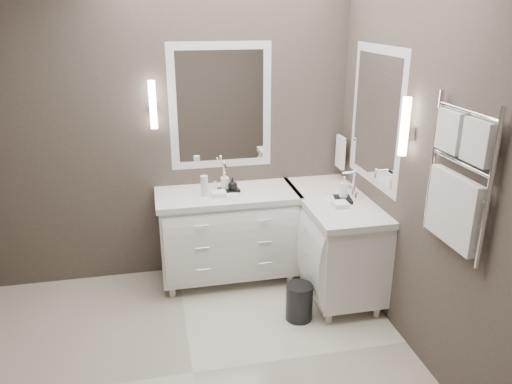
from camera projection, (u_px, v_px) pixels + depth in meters
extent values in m
cube|color=beige|center=(193.00, 373.00, 3.43)|extent=(3.20, 3.00, 0.01)
cube|color=#443C36|center=(170.00, 131.00, 4.34)|extent=(3.20, 0.01, 2.70)
cube|color=#443C36|center=(218.00, 344.00, 1.58)|extent=(3.20, 0.01, 2.70)
cube|color=#443C36|center=(428.00, 171.00, 3.28)|extent=(0.01, 3.00, 2.70)
cube|color=white|center=(228.00, 234.00, 4.48)|extent=(1.20, 0.55, 0.70)
cube|color=silver|center=(227.00, 195.00, 4.36)|extent=(1.24, 0.59, 0.05)
ellipsoid|color=white|center=(227.00, 196.00, 4.36)|extent=(0.36, 0.28, 0.12)
cylinder|color=white|center=(224.00, 175.00, 4.46)|extent=(0.02, 0.02, 0.22)
cube|color=white|center=(333.00, 240.00, 4.36)|extent=(0.55, 1.20, 0.70)
cube|color=silver|center=(335.00, 200.00, 4.23)|extent=(0.59, 1.24, 0.05)
ellipsoid|color=white|center=(335.00, 202.00, 4.24)|extent=(0.36, 0.28, 0.12)
cylinder|color=white|center=(354.00, 184.00, 4.21)|extent=(0.02, 0.02, 0.22)
cube|color=white|center=(221.00, 107.00, 4.35)|extent=(0.90, 0.02, 1.10)
cube|color=white|center=(221.00, 107.00, 4.35)|extent=(0.77, 0.02, 0.96)
cube|color=white|center=(376.00, 117.00, 3.94)|extent=(0.02, 0.90, 1.10)
cube|color=white|center=(376.00, 117.00, 3.94)|extent=(0.02, 0.90, 0.96)
cube|color=white|center=(153.00, 111.00, 4.18)|extent=(0.05, 0.05, 0.10)
cylinder|color=white|center=(153.00, 105.00, 4.16)|extent=(0.06, 0.06, 0.40)
cube|color=white|center=(404.00, 134.00, 3.40)|extent=(0.05, 0.05, 0.10)
cylinder|color=white|center=(405.00, 127.00, 3.38)|extent=(0.06, 0.06, 0.40)
cylinder|color=white|center=(342.00, 137.00, 4.55)|extent=(0.02, 0.22, 0.02)
cube|color=white|center=(340.00, 152.00, 4.60)|extent=(0.03, 0.17, 0.30)
cylinder|color=white|center=(489.00, 191.00, 2.61)|extent=(0.03, 0.03, 0.90)
cylinder|color=white|center=(433.00, 162.00, 3.12)|extent=(0.03, 0.03, 0.90)
cube|color=white|center=(478.00, 142.00, 2.67)|extent=(0.06, 0.22, 0.24)
cube|color=white|center=(451.00, 131.00, 2.91)|extent=(0.06, 0.22, 0.24)
cube|color=white|center=(453.00, 209.00, 2.94)|extent=(0.06, 0.46, 0.42)
cylinder|color=black|center=(299.00, 302.00, 3.98)|extent=(0.25, 0.25, 0.30)
cube|color=black|center=(229.00, 190.00, 4.36)|extent=(0.19, 0.15, 0.03)
cube|color=black|center=(343.00, 199.00, 4.14)|extent=(0.16, 0.20, 0.03)
cylinder|color=silver|center=(204.00, 186.00, 4.23)|extent=(0.08, 0.08, 0.18)
imported|color=white|center=(225.00, 180.00, 4.34)|extent=(0.07, 0.07, 0.15)
imported|color=black|center=(233.00, 184.00, 4.31)|extent=(0.11, 0.11, 0.11)
imported|color=white|center=(344.00, 187.00, 4.11)|extent=(0.09, 0.09, 0.18)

